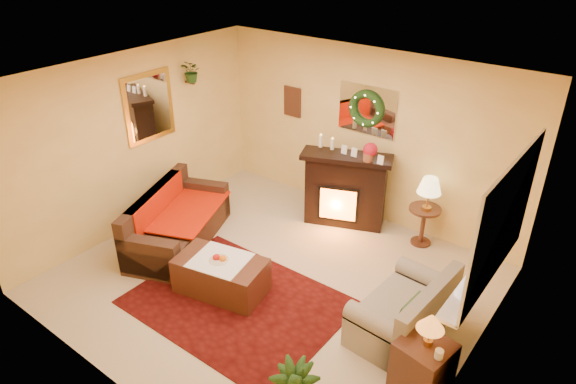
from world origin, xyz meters
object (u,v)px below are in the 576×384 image
Objects in this scene: loveseat at (404,301)px; side_table_round at (423,224)px; sofa at (178,217)px; end_table_square at (422,368)px; coffee_table at (221,277)px; fireplace at (345,191)px.

loveseat is 1.88m from side_table_round.
sofa is 3.88m from end_table_square.
coffee_table is at bearing -157.08° from loveseat.
end_table_square is (3.86, -0.33, -0.16)m from sofa.
fireplace is at bearing 69.64° from coffee_table.
fireplace is 1.06× the size of coffee_table.
side_table_round is at bearing 15.11° from sofa.
coffee_table is at bearing -177.95° from end_table_square.
loveseat is (1.76, -1.61, -0.13)m from fireplace.
sofa is at bearing -170.97° from loveseat.
sofa reaches higher than side_table_round.
sofa reaches higher than end_table_square.
loveseat reaches higher than end_table_square.
sofa is 1.33m from coffee_table.
sofa is at bearing 175.12° from end_table_square.
sofa is 3.47m from side_table_round.
loveseat is at bearing 129.78° from end_table_square.
loveseat is at bearing -64.61° from fireplace.
loveseat is at bearing 7.03° from coffee_table.
fireplace is 3.21m from end_table_square.
fireplace is at bearing 135.56° from end_table_square.
loveseat is 2.23m from coffee_table.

